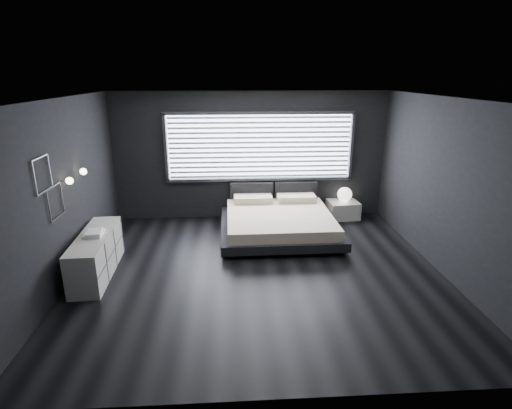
{
  "coord_description": "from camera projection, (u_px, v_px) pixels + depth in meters",
  "views": [
    {
      "loc": [
        -0.42,
        -5.95,
        3.15
      ],
      "look_at": [
        0.0,
        0.85,
        0.9
      ],
      "focal_mm": 28.0,
      "sensor_mm": 36.0,
      "label": 1
    }
  ],
  "objects": [
    {
      "name": "window",
      "position": [
        260.0,
        147.0,
        8.72
      ],
      "size": [
        4.14,
        0.09,
        1.52
      ],
      "color": "white",
      "rests_on": "ground"
    },
    {
      "name": "wall_art_lower",
      "position": [
        56.0,
        202.0,
        5.76
      ],
      "size": [
        0.01,
        0.48,
        0.48
      ],
      "color": "#47474C",
      "rests_on": "ground"
    },
    {
      "name": "orb_lamp",
      "position": [
        345.0,
        194.0,
        8.99
      ],
      "size": [
        0.33,
        0.33,
        0.33
      ],
      "primitive_type": "sphere",
      "color": "white",
      "rests_on": "nightstand"
    },
    {
      "name": "bed",
      "position": [
        279.0,
        221.0,
        8.11
      ],
      "size": [
        2.35,
        2.25,
        0.6
      ],
      "color": "black",
      "rests_on": "ground"
    },
    {
      "name": "nightstand",
      "position": [
        343.0,
        210.0,
        9.09
      ],
      "size": [
        0.7,
        0.6,
        0.39
      ],
      "primitive_type": "cube",
      "rotation": [
        0.0,
        0.0,
        0.08
      ],
      "color": "silver",
      "rests_on": "ground"
    },
    {
      "name": "sconce_far",
      "position": [
        83.0,
        172.0,
        6.6
      ],
      "size": [
        0.18,
        0.11,
        0.11
      ],
      "color": "silver",
      "rests_on": "ground"
    },
    {
      "name": "book_stack",
      "position": [
        94.0,
        233.0,
        6.36
      ],
      "size": [
        0.29,
        0.38,
        0.07
      ],
      "color": "white",
      "rests_on": "dresser"
    },
    {
      "name": "wall_art_upper",
      "position": [
        43.0,
        174.0,
        5.38
      ],
      "size": [
        0.01,
        0.48,
        0.48
      ],
      "color": "#47474C",
      "rests_on": "ground"
    },
    {
      "name": "headboard",
      "position": [
        274.0,
        193.0,
        9.01
      ],
      "size": [
        1.96,
        0.16,
        0.52
      ],
      "color": "black",
      "rests_on": "ground"
    },
    {
      "name": "sconce_near",
      "position": [
        69.0,
        181.0,
        6.03
      ],
      "size": [
        0.18,
        0.11,
        0.11
      ],
      "color": "silver",
      "rests_on": "ground"
    },
    {
      "name": "dresser",
      "position": [
        97.0,
        254.0,
        6.49
      ],
      "size": [
        0.56,
        1.74,
        0.69
      ],
      "color": "silver",
      "rests_on": "ground"
    },
    {
      "name": "room",
      "position": [
        259.0,
        191.0,
        6.22
      ],
      "size": [
        6.04,
        6.0,
        2.8
      ],
      "color": "black",
      "rests_on": "ground"
    }
  ]
}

